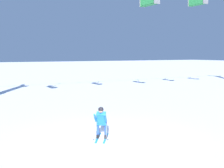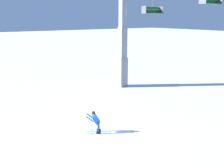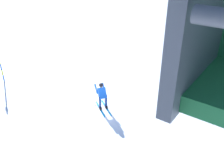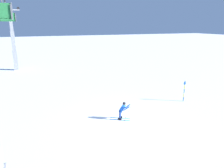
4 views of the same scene
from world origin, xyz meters
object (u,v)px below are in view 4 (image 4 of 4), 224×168
chairlift_seat_fourth (6,15)px  trail_marker_pole (184,90)px  lift_tower_far (14,44)px  chairlift_seat_middle (4,18)px  chairlift_seat_farthest (9,17)px  skier_carving_main (122,109)px

chairlift_seat_fourth → trail_marker_pole: size_ratio=0.90×
lift_tower_far → chairlift_seat_fourth: size_ratio=5.32×
chairlift_seat_middle → chairlift_seat_farthest: 10.23m
chairlift_seat_middle → chairlift_seat_fourth: same height
lift_tower_far → chairlift_seat_middle: 16.62m
skier_carving_main → chairlift_seat_farthest: bearing=23.9°
chairlift_seat_fourth → trail_marker_pole: (-12.19, -15.82, -7.33)m
lift_tower_far → chairlift_seat_farthest: size_ratio=5.28×
chairlift_seat_farthest → trail_marker_pole: bearing=-137.3°
skier_carving_main → chairlift_seat_middle: (8.44, 8.27, 7.21)m
skier_carving_main → trail_marker_pole: trail_marker_pole is taller
chairlift_seat_fourth → chairlift_seat_farthest: same height
lift_tower_far → trail_marker_pole: 28.20m
chairlift_seat_middle → chairlift_seat_fourth: (5.25, -0.00, 0.39)m
chairlift_seat_fourth → chairlift_seat_farthest: bearing=-0.0°
skier_carving_main → chairlift_seat_fourth: chairlift_seat_fourth is taller
chairlift_seat_middle → chairlift_seat_farthest: same height
skier_carving_main → trail_marker_pole: 7.70m
trail_marker_pole → chairlift_seat_farthest: bearing=42.7°
skier_carving_main → lift_tower_far: 26.20m
chairlift_seat_middle → skier_carving_main: bearing=-135.6°
skier_carving_main → chairlift_seat_farthest: (18.66, 8.27, 7.59)m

